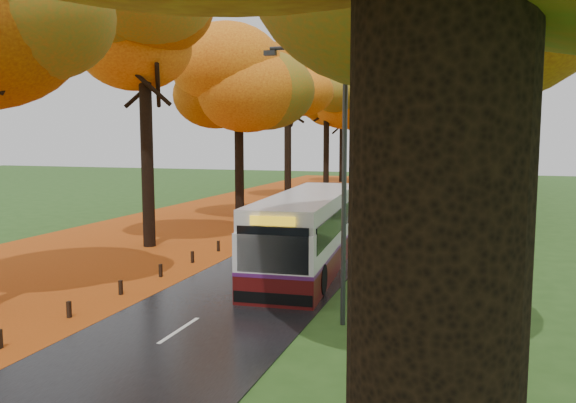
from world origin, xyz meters
The scene contains 14 objects.
road centered at (0.00, 25.00, 0.02)m, with size 6.50×90.00×0.04m, color black.
centre_line centered at (0.00, 25.00, 0.04)m, with size 0.12×90.00×0.01m, color silver.
leaf_verge centered at (-9.00, 25.00, 0.01)m, with size 12.00×90.00×0.02m, color #913C0D.
leaf_drift centered at (-3.05, 25.00, 0.04)m, with size 0.90×90.00×0.01m, color #B84A12.
trees_left centered at (-7.18, 27.06, 9.53)m, with size 9.20×74.00×13.88m.
trees_right centered at (7.19, 26.91, 9.69)m, with size 9.30×74.20×13.96m.
bollard_row centered at (-3.70, 4.70, 0.26)m, with size 0.11×23.51×0.52m.
streetlamp_near centered at (3.95, 8.00, 4.71)m, with size 2.45×0.18×8.00m.
streetlamp_mid centered at (3.95, 30.00, 4.71)m, with size 2.45×0.18×8.00m.
streetlamp_far centered at (3.95, 52.00, 4.71)m, with size 2.45×0.18×8.00m.
bus centered at (1.32, 14.51, 1.64)m, with size 3.56×11.80×3.06m.
car_white centered at (-2.32, 36.11, 0.69)m, with size 1.54×3.82×1.30m, color #B9B9BD.
car_silver centered at (-2.35, 37.77, 0.69)m, with size 1.37×3.92×1.29m, color #A8AAB0.
car_dark centered at (-2.35, 43.07, 0.63)m, with size 1.67×4.10×1.19m, color black.
Camera 1 is at (7.60, -7.42, 5.37)m, focal length 35.00 mm.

